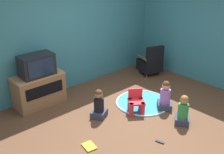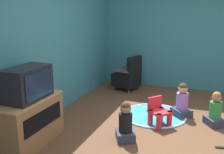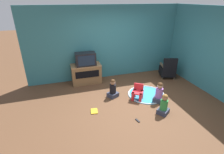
{
  "view_description": "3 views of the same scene",
  "coord_description": "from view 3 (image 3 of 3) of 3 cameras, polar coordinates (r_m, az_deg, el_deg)",
  "views": [
    {
      "loc": [
        -3.2,
        -2.95,
        2.78
      ],
      "look_at": [
        -0.08,
        0.47,
        0.78
      ],
      "focal_mm": 42.0,
      "sensor_mm": 36.0,
      "label": 1
    },
    {
      "loc": [
        -3.76,
        -0.58,
        1.86
      ],
      "look_at": [
        -0.12,
        0.82,
        0.87
      ],
      "focal_mm": 42.0,
      "sensor_mm": 36.0,
      "label": 2
    },
    {
      "loc": [
        -1.81,
        -4.0,
        2.83
      ],
      "look_at": [
        -0.42,
        0.46,
        0.7
      ],
      "focal_mm": 28.0,
      "sensor_mm": 36.0,
      "label": 3
    }
  ],
  "objects": [
    {
      "name": "ground_plane",
      "position": [
        5.23,
        5.99,
        -8.43
      ],
      "size": [
        30.0,
        30.0,
        0.0
      ],
      "primitive_type": "plane",
      "color": "brown"
    },
    {
      "name": "book",
      "position": [
        4.86,
        -5.83,
        -11.04
      ],
      "size": [
        0.21,
        0.27,
        0.02
      ],
      "rotation": [
        0.0,
        0.0,
        1.41
      ],
      "color": "gold",
      "rests_on": "ground_plane"
    },
    {
      "name": "tv_cabinet",
      "position": [
        6.33,
        -8.39,
        1.18
      ],
      "size": [
        1.04,
        0.54,
        0.68
      ],
      "color": "brown",
      "rests_on": "ground_plane"
    },
    {
      "name": "child_watching_left",
      "position": [
        5.32,
        15.14,
        -5.18
      ],
      "size": [
        0.42,
        0.42,
        0.63
      ],
      "rotation": [
        0.0,
        0.0,
        0.77
      ],
      "color": "#33384C",
      "rests_on": "ground_plane"
    },
    {
      "name": "black_armchair",
      "position": [
        6.99,
        17.74,
        2.3
      ],
      "size": [
        0.66,
        0.68,
        0.84
      ],
      "rotation": [
        0.0,
        0.0,
        2.84
      ],
      "color": "brown",
      "rests_on": "ground_plane"
    },
    {
      "name": "yellow_kid_chair",
      "position": [
        5.34,
        8.35,
        -5.29
      ],
      "size": [
        0.44,
        0.43,
        0.47
      ],
      "rotation": [
        0.0,
        0.0,
        -0.64
      ],
      "color": "red",
      "rests_on": "ground_plane"
    },
    {
      "name": "child_watching_center",
      "position": [
        4.84,
        16.57,
        -8.83
      ],
      "size": [
        0.39,
        0.38,
        0.58
      ],
      "rotation": [
        0.0,
        0.0,
        0.59
      ],
      "color": "#33384C",
      "rests_on": "ground_plane"
    },
    {
      "name": "play_mat",
      "position": [
        5.72,
        11.11,
        -5.54
      ],
      "size": [
        1.17,
        1.17,
        0.04
      ],
      "color": "teal",
      "rests_on": "ground_plane"
    },
    {
      "name": "television",
      "position": [
        6.1,
        -8.65,
        5.82
      ],
      "size": [
        0.68,
        0.39,
        0.45
      ],
      "color": "black",
      "rests_on": "tv_cabinet"
    },
    {
      "name": "wall_back",
      "position": [
        6.52,
        -1.79,
        11.05
      ],
      "size": [
        5.76,
        0.12,
        2.63
      ],
      "color": "teal",
      "rests_on": "ground_plane"
    },
    {
      "name": "remote_control",
      "position": [
        4.57,
        8.34,
        -13.89
      ],
      "size": [
        0.08,
        0.16,
        0.02
      ],
      "rotation": [
        0.0,
        0.0,
        1.81
      ],
      "color": "black",
      "rests_on": "ground_plane"
    },
    {
      "name": "child_watching_right",
      "position": [
        5.39,
        0.27,
        -4.01
      ],
      "size": [
        0.39,
        0.37,
        0.59
      ],
      "rotation": [
        0.0,
        0.0,
        0.46
      ],
      "color": "#33384C",
      "rests_on": "ground_plane"
    }
  ]
}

